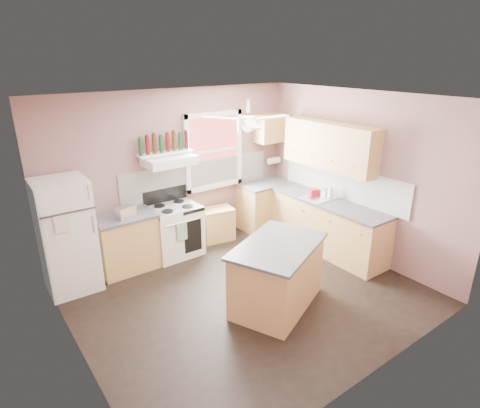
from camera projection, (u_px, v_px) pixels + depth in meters
floor at (247, 293)px, 5.70m from camera, size 4.50×4.50×0.00m
ceiling at (248, 99)px, 4.76m from camera, size 4.50×4.50×0.00m
wall_back at (175, 171)px, 6.76m from camera, size 4.50×0.05×2.70m
wall_right at (359, 176)px, 6.50m from camera, size 0.05×4.00×2.70m
wall_left at (65, 253)px, 3.97m from camera, size 0.05×4.00×2.70m
backsplash_back at (199, 177)px, 7.04m from camera, size 2.90×0.03×0.55m
backsplash_right at (342, 182)px, 6.76m from camera, size 0.03×2.60×0.55m
window_view at (213, 151)px, 7.06m from camera, size 1.00×0.02×1.20m
window_frame at (214, 151)px, 7.04m from camera, size 1.16×0.07×1.36m
refrigerator at (67, 236)px, 5.58m from camera, size 0.71×0.69×1.64m
base_cabinet_left at (127, 243)px, 6.25m from camera, size 0.90×0.60×0.86m
counter_left at (124, 217)px, 6.09m from camera, size 0.92×0.62×0.04m
toaster at (125, 212)px, 5.97m from camera, size 0.31×0.23×0.18m
stove at (175, 231)px, 6.70m from camera, size 0.81×0.65×0.86m
range_hood at (169, 161)px, 6.33m from camera, size 0.78×0.50×0.14m
bottle_shelf at (165, 153)px, 6.38m from camera, size 0.90×0.26×0.03m
cart at (217, 225)px, 7.29m from camera, size 0.63×0.47×0.57m
base_cabinet_corner at (265, 206)px, 7.81m from camera, size 1.00×0.60×0.86m
base_cabinet_right at (327, 226)px, 6.86m from camera, size 0.60×2.20×0.86m
counter_corner at (266, 184)px, 7.65m from camera, size 1.02×0.62×0.04m
counter_right at (328, 202)px, 6.70m from camera, size 0.62×2.22×0.04m
sink at (320, 198)px, 6.85m from camera, size 0.55×0.45×0.03m
faucet at (326, 192)px, 6.91m from camera, size 0.03×0.03×0.14m
upper_cabinet_right at (329, 146)px, 6.61m from camera, size 0.33×1.80×0.76m
upper_cabinet_corner at (271, 128)px, 7.50m from camera, size 0.60×0.33×0.52m
paper_towel at (274, 161)px, 7.82m from camera, size 0.26×0.12×0.12m
island at (277, 276)px, 5.32m from camera, size 1.50×1.26×0.86m
island_top at (278, 246)px, 5.16m from camera, size 1.60×1.36×0.04m
ceiling_fan_hub at (248, 120)px, 4.85m from camera, size 0.20×0.20×0.08m
soap_bottle at (331, 191)px, 6.77m from camera, size 0.13×0.13×0.24m
red_caddy at (315, 192)px, 6.97m from camera, size 0.21×0.18×0.10m
wine_bottles at (164, 143)px, 6.33m from camera, size 0.86×0.06×0.31m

